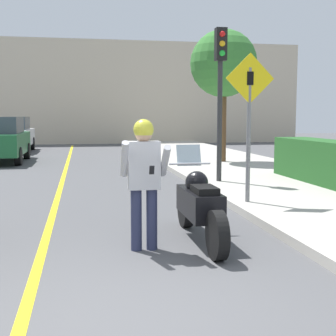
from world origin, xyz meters
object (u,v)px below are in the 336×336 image
at_px(motorcycle, 199,205).
at_px(street_tree, 224,64).
at_px(traffic_light, 220,75).
at_px(parked_car_white, 11,134).
at_px(person_biker, 144,171).
at_px(crossing_sign, 249,113).

height_order(motorcycle, street_tree, street_tree).
bearing_deg(traffic_light, parked_car_white, 117.76).
height_order(person_biker, parked_car_white, parked_car_white).
bearing_deg(parked_car_white, traffic_light, -62.24).
distance_m(crossing_sign, street_tree, 7.97).
relative_size(motorcycle, person_biker, 1.39).
bearing_deg(parked_car_white, motorcycle, -74.25).
bearing_deg(crossing_sign, motorcycle, -125.55).
bearing_deg(parked_car_white, crossing_sign, -67.57).
bearing_deg(traffic_light, street_tree, 72.00).
xyz_separation_m(street_tree, parked_car_white, (-8.14, 7.70, -2.62)).
bearing_deg(motorcycle, street_tree, 71.09).
xyz_separation_m(crossing_sign, traffic_light, (0.28, 2.75, 0.91)).
height_order(crossing_sign, street_tree, street_tree).
relative_size(crossing_sign, traffic_light, 0.74).
xyz_separation_m(motorcycle, parked_car_white, (-4.87, 17.26, 0.36)).
bearing_deg(crossing_sign, person_biker, -134.15).
distance_m(traffic_light, parked_car_white, 14.25).
height_order(traffic_light, parked_car_white, traffic_light).
relative_size(crossing_sign, parked_car_white, 0.64).
bearing_deg(person_biker, motorcycle, 20.21).
xyz_separation_m(traffic_light, street_tree, (1.56, 4.80, 0.81)).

